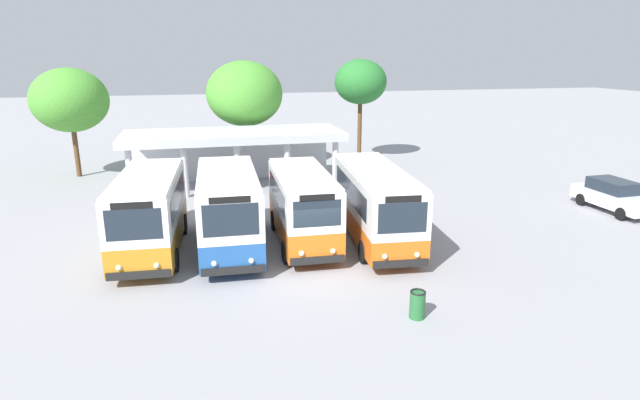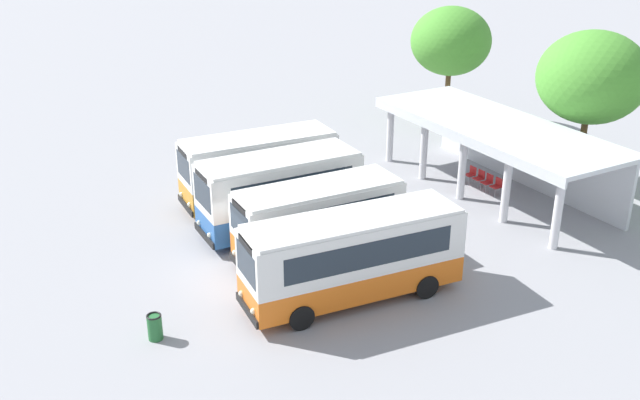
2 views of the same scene
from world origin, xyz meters
name	(u,v)px [view 1 (image 1 of 2)]	position (x,y,z in m)	size (l,w,h in m)	color
ground_plane	(306,270)	(0.00, 0.00, 0.00)	(180.00, 180.00, 0.00)	#939399
city_bus_nearest_orange	(150,210)	(-5.77, 3.26, 1.80)	(2.73, 7.22, 3.26)	black
city_bus_second_in_row	(228,208)	(-2.65, 2.76, 1.84)	(2.65, 6.90, 3.35)	black
city_bus_middle_cream	(303,204)	(0.46, 2.87, 1.75)	(2.46, 6.68, 3.16)	black
city_bus_fourth_amber	(375,201)	(3.58, 2.48, 1.77)	(2.90, 8.06, 3.20)	black
parked_car_flank	(614,195)	(17.11, 3.76, 0.83)	(1.93, 4.41, 1.62)	black
terminal_canopy	(233,144)	(-1.58, 14.06, 2.55)	(13.02, 4.85, 3.40)	silver
waiting_chair_end_by_column	(215,180)	(-2.82, 13.37, 0.52)	(0.45, 0.45, 0.86)	slate
waiting_chair_second_from_end	(225,179)	(-2.22, 13.40, 0.52)	(0.45, 0.45, 0.86)	slate
waiting_chair_middle_seat	(235,179)	(-1.63, 13.39, 0.52)	(0.45, 0.45, 0.86)	slate
waiting_chair_fourth_seat	(245,178)	(-1.03, 13.43, 0.52)	(0.45, 0.45, 0.86)	slate
roadside_tree_behind_canopy	(245,94)	(-0.39, 18.12, 5.27)	(5.15, 5.15, 7.47)	brown
roadside_tree_east_of_canopy	(361,82)	(8.24, 19.37, 5.86)	(3.84, 3.84, 7.53)	brown
roadside_tree_west_of_canopy	(70,100)	(-11.52, 18.72, 5.01)	(4.80, 4.80, 7.06)	brown
litter_bin_apron	(417,304)	(2.58, -4.40, 0.46)	(0.49, 0.49, 0.90)	#266633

